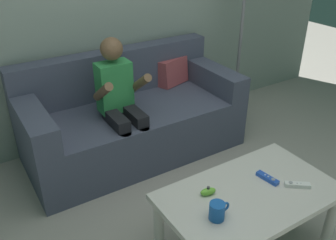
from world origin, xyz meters
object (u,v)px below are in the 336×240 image
person_seated_on_couch (120,100)px  coffee_mug (217,211)px  game_remote_blue_near_edge (267,178)px  game_remote_white_far_corner (297,185)px  couch (132,118)px  coffee_table (249,201)px  nunchuk_lime (208,191)px

person_seated_on_couch → coffee_mug: 1.22m
game_remote_blue_near_edge → person_seated_on_couch: bearing=109.1°
person_seated_on_couch → game_remote_blue_near_edge: bearing=-70.9°
coffee_mug → game_remote_white_far_corner: bearing=-4.6°
couch → game_remote_blue_near_edge: couch is taller
couch → coffee_table: size_ratio=1.77×
nunchuk_lime → coffee_mug: 0.19m
game_remote_blue_near_edge → game_remote_white_far_corner: bearing=-53.9°
nunchuk_lime → game_remote_white_far_corner: nunchuk_lime is taller
game_remote_white_far_corner → coffee_mug: size_ratio=1.13×
couch → coffee_table: couch is taller
person_seated_on_couch → game_remote_blue_near_edge: size_ratio=7.17×
person_seated_on_couch → nunchuk_lime: bearing=-88.9°
coffee_mug → coffee_table: bearing=11.7°
game_remote_blue_near_edge → game_remote_white_far_corner: (0.10, -0.13, 0.00)m
nunchuk_lime → coffee_table: bearing=-27.9°
nunchuk_lime → game_remote_white_far_corner: bearing=-24.4°
couch → coffee_mug: (-0.23, -1.40, 0.18)m
coffee_table → nunchuk_lime: 0.25m
game_remote_blue_near_edge → coffee_mug: bearing=-168.5°
person_seated_on_couch → game_remote_blue_near_edge: 1.20m
person_seated_on_couch → game_remote_blue_near_edge: person_seated_on_couch is taller
person_seated_on_couch → nunchuk_lime: size_ratio=10.62×
couch → nunchuk_lime: 1.25m
person_seated_on_couch → coffee_table: bearing=-78.8°
couch → person_seated_on_couch: (-0.17, -0.18, 0.29)m
nunchuk_lime → couch: bearing=82.9°
couch → game_remote_blue_near_edge: 1.33m
game_remote_blue_near_edge → couch: bearing=99.4°
coffee_table → coffee_mug: size_ratio=8.39×
person_seated_on_couch → coffee_mug: bearing=-92.5°
coffee_table → game_remote_blue_near_edge: game_remote_blue_near_edge is taller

